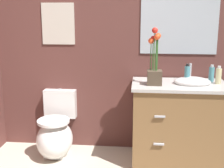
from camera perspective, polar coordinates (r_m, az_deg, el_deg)
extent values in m
cube|color=brown|center=(3.32, 3.42, 8.42)|extent=(3.99, 0.05, 2.50)
ellipsoid|color=white|center=(3.37, -10.68, -10.19)|extent=(0.38, 0.48, 0.40)
cube|color=white|center=(3.46, -10.37, -11.54)|extent=(0.22, 0.26, 0.18)
cube|color=white|center=(3.52, -9.62, -3.59)|extent=(0.36, 0.13, 0.32)
cylinder|color=white|center=(3.28, -10.94, -6.87)|extent=(0.34, 0.34, 0.03)
cylinder|color=#B7B7BC|center=(3.48, -9.72, -1.06)|extent=(0.04, 0.04, 0.02)
cube|color=brown|center=(3.21, 12.19, -7.53)|extent=(0.90, 0.52, 0.81)
cube|color=#BCB7B2|center=(3.09, 12.57, -0.19)|extent=(0.94, 0.56, 0.03)
ellipsoid|color=white|center=(3.10, 14.80, 0.39)|extent=(0.36, 0.26, 0.10)
cylinder|color=#B7B7BC|center=(3.24, 14.44, 2.23)|extent=(0.02, 0.02, 0.18)
cube|color=#B7B7BC|center=(2.88, 8.97, -6.06)|extent=(0.10, 0.02, 0.02)
cube|color=#B7B7BC|center=(2.98, 8.78, -11.09)|extent=(0.10, 0.02, 0.02)
cube|color=#4C3D2D|center=(2.98, 7.98, 1.20)|extent=(0.14, 0.14, 0.14)
cylinder|color=#386B2D|center=(2.95, 8.53, 5.71)|extent=(0.01, 0.01, 0.33)
sphere|color=#EA4C23|center=(2.93, 8.64, 8.93)|extent=(0.06, 0.06, 0.06)
cylinder|color=#386B2D|center=(2.97, 8.24, 5.63)|extent=(0.01, 0.01, 0.32)
sphere|color=red|center=(2.96, 8.34, 8.67)|extent=(0.06, 0.06, 0.06)
cylinder|color=#386B2D|center=(2.98, 7.66, 5.52)|extent=(0.01, 0.01, 0.30)
sphere|color=red|center=(2.96, 7.75, 8.42)|extent=(0.06, 0.06, 0.06)
cylinder|color=#386B2D|center=(2.95, 7.28, 5.29)|extent=(0.01, 0.01, 0.28)
sphere|color=#EA4C23|center=(2.94, 7.36, 8.03)|extent=(0.06, 0.06, 0.06)
cylinder|color=#386B2D|center=(2.92, 7.94, 6.17)|extent=(0.01, 0.01, 0.38)
sphere|color=red|center=(2.91, 8.06, 9.93)|extent=(0.06, 0.06, 0.06)
cylinder|color=#386B2D|center=(2.93, 8.37, 5.58)|extent=(0.01, 0.01, 0.32)
sphere|color=#EA4C23|center=(2.91, 8.47, 8.74)|extent=(0.06, 0.06, 0.06)
cylinder|color=beige|center=(3.16, 19.36, 1.41)|extent=(0.06, 0.06, 0.16)
cylinder|color=silver|center=(3.15, 19.48, 3.01)|extent=(0.03, 0.03, 0.02)
cylinder|color=teal|center=(3.08, 13.90, 1.65)|extent=(0.05, 0.05, 0.17)
cylinder|color=black|center=(3.06, 14.00, 3.47)|extent=(0.03, 0.03, 0.02)
cylinder|color=teal|center=(3.25, 18.16, 1.74)|extent=(0.05, 0.05, 0.15)
cylinder|color=#B7B7BC|center=(3.24, 18.27, 3.24)|extent=(0.03, 0.03, 0.02)
cube|color=beige|center=(3.40, -10.08, 11.06)|extent=(0.36, 0.01, 0.44)
cube|color=#B2BCC6|center=(3.30, 12.52, 11.58)|extent=(0.80, 0.01, 0.70)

